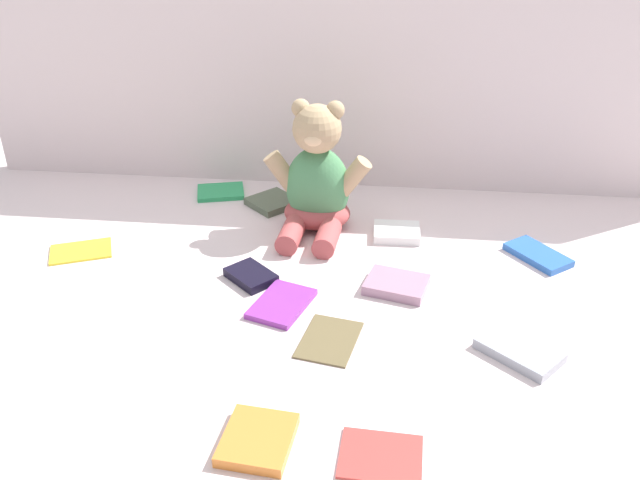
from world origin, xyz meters
The scene contains 15 objects.
ground_plane centered at (0.00, 0.00, 0.00)m, with size 3.20×3.20×0.00m, color silver.
backdrop_drape centered at (0.00, 0.39, 0.28)m, with size 1.80×0.03×0.55m, color silver.
teddy_bear centered at (-0.05, 0.14, 0.11)m, with size 0.24×0.21×0.29m.
book_case_0 centered at (-0.16, 0.23, 0.01)m, with size 0.10×0.10×0.02m, color #4F5B46.
book_case_1 centered at (-0.08, -0.18, 0.01)m, with size 0.09×0.13×0.01m, color purple.
book_case_2 centered at (0.11, -0.52, 0.00)m, with size 0.09×0.11×0.01m, color #C83D38.
book_case_3 centered at (0.13, -0.10, 0.01)m, with size 0.09×0.11×0.02m, color #A37891.
book_case_4 centered at (-0.15, -0.09, 0.01)m, with size 0.07×0.09×0.02m, color black.
book_case_5 centered at (0.02, -0.27, 0.00)m, with size 0.09×0.13×0.01m, color brown.
book_case_6 centered at (0.13, 0.11, 0.01)m, with size 0.08×0.10×0.02m, color white.
book_case_7 centered at (-0.06, -0.51, 0.01)m, with size 0.10×0.11×0.02m, color orange.
book_case_8 centered at (0.42, 0.05, 0.01)m, with size 0.07×0.13×0.01m, color blue.
book_case_9 centered at (0.33, -0.27, 0.01)m, with size 0.08×0.13×0.02m, color #999EAA.
book_case_10 centered at (-0.52, -0.03, 0.00)m, with size 0.08×0.12×0.01m, color yellow.
book_case_11 centered at (-0.30, 0.28, 0.01)m, with size 0.09×0.11×0.01m, color #2A9D5A.
Camera 1 is at (0.10, -1.18, 0.71)m, focal length 37.76 mm.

